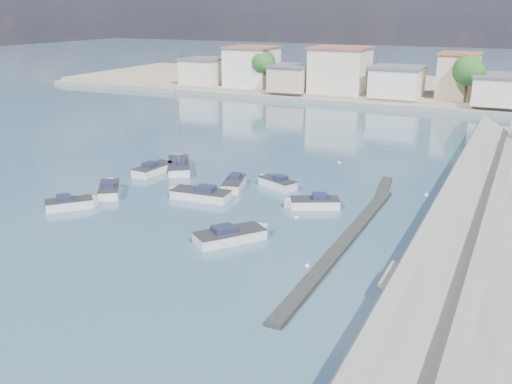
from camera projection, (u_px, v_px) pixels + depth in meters
ground at (363, 148)px, 70.79m from camera, size 400.00×400.00×0.00m
breakwater at (354, 230)px, 44.48m from camera, size 2.00×31.02×0.35m
far_shore_land at (433, 90)px, 115.13m from camera, size 160.00×40.00×1.40m
far_shore_quay at (412, 108)px, 97.23m from camera, size 160.00×2.50×0.80m
far_town at (486, 80)px, 96.48m from camera, size 113.01×12.80×8.35m
shore_trees at (466, 77)px, 89.51m from camera, size 74.56×38.32×7.92m
motorboat_a at (110, 189)px, 53.65m from camera, size 4.16×4.75×1.48m
motorboat_b at (72, 204)px, 49.65m from camera, size 3.88×4.05×1.48m
motorboat_c at (198, 195)px, 52.13m from camera, size 6.07×2.53×1.48m
motorboat_d at (312, 203)px, 49.79m from camera, size 4.65×3.48×1.48m
motorboat_e at (155, 169)px, 60.42m from camera, size 2.32×5.58×1.48m
motorboat_f at (276, 183)px, 55.54m from camera, size 4.42×3.04×1.48m
motorboat_g at (234, 185)px, 55.03m from camera, size 2.88×4.98×1.48m
motorboat_h at (233, 236)px, 42.75m from camera, size 4.81×5.45×1.48m
sailboat at (179, 165)px, 61.80m from camera, size 5.50×6.70×9.00m
mooring_buoys at (359, 213)px, 48.53m from camera, size 13.45×30.51×0.35m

